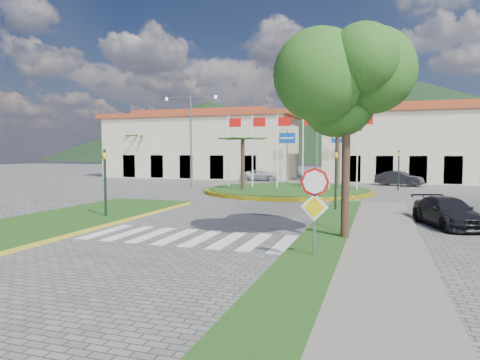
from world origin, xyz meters
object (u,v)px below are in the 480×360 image
(car_dark_a, at_px, (245,174))
(car_side_right, at_px, (448,212))
(deciduous_tree, at_px, (347,89))
(car_dark_b, at_px, (399,178))
(roundabout_island, at_px, (288,190))
(white_van, at_px, (261,175))
(stop_sign, at_px, (315,199))

(car_dark_a, xyz_separation_m, car_side_right, (16.96, -26.07, -0.03))
(deciduous_tree, height_order, car_dark_b, deciduous_tree)
(roundabout_island, xyz_separation_m, car_dark_b, (8.24, 9.16, 0.50))
(white_van, xyz_separation_m, car_side_right, (14.71, -24.56, 0.01))
(deciduous_tree, bearing_deg, white_van, 110.63)
(deciduous_tree, relative_size, car_side_right, 1.64)
(white_van, height_order, car_dark_b, car_dark_b)
(deciduous_tree, bearing_deg, car_dark_b, 84.00)
(roundabout_island, relative_size, car_side_right, 3.07)
(roundabout_island, relative_size, white_van, 2.99)
(car_side_right, bearing_deg, deciduous_tree, -149.11)
(stop_sign, relative_size, car_dark_b, 0.65)
(stop_sign, distance_m, car_dark_b, 29.41)
(white_van, distance_m, car_dark_a, 2.71)
(stop_sign, height_order, deciduous_tree, deciduous_tree)
(stop_sign, height_order, car_side_right, stop_sign)
(car_dark_a, height_order, car_dark_b, car_dark_b)
(white_van, height_order, car_dark_a, car_dark_a)
(roundabout_island, xyz_separation_m, stop_sign, (4.90, -20.04, 1.62))
(stop_sign, distance_m, deciduous_tree, 4.59)
(deciduous_tree, relative_size, car_dark_b, 1.67)
(car_dark_a, bearing_deg, car_side_right, -129.17)
(white_van, bearing_deg, deciduous_tree, -162.36)
(car_dark_a, bearing_deg, car_dark_b, -87.46)
(car_dark_b, bearing_deg, car_dark_a, 93.68)
(car_dark_b, height_order, car_side_right, car_dark_b)
(stop_sign, bearing_deg, car_side_right, 59.48)
(stop_sign, xyz_separation_m, car_dark_b, (3.35, 29.20, -1.12))
(deciduous_tree, xyz_separation_m, car_side_right, (3.80, 4.43, -4.58))
(car_side_right, bearing_deg, car_dark_b, 74.30)
(stop_sign, relative_size, car_side_right, 0.64)
(stop_sign, relative_size, car_dark_a, 0.72)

